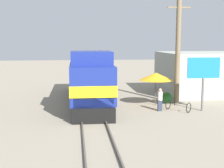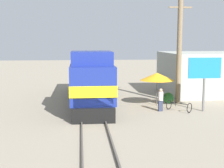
% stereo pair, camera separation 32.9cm
% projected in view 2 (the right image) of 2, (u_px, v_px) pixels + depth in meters
% --- Properties ---
extents(ground_plane, '(120.00, 120.00, 0.00)m').
position_uv_depth(ground_plane, '(92.00, 116.00, 20.65)').
color(ground_plane, gray).
extents(rail_near, '(0.08, 30.06, 0.15)m').
position_uv_depth(rail_near, '(82.00, 115.00, 20.56)').
color(rail_near, '#4C4742').
rests_on(rail_near, ground_plane).
extents(rail_far, '(0.08, 30.06, 0.15)m').
position_uv_depth(rail_far, '(103.00, 115.00, 20.71)').
color(rail_far, '#4C4742').
rests_on(rail_far, ground_plane).
extents(locomotive, '(2.90, 14.16, 4.24)m').
position_uv_depth(locomotive, '(90.00, 80.00, 24.97)').
color(locomotive, black).
rests_on(locomotive, ground_plane).
extents(utility_pole, '(1.80, 0.39, 8.49)m').
position_uv_depth(utility_pole, '(179.00, 49.00, 24.20)').
color(utility_pole, '#726047').
rests_on(utility_pole, ground_plane).
extents(vendor_umbrella, '(2.59, 2.59, 2.54)m').
position_uv_depth(vendor_umbrella, '(157.00, 77.00, 23.71)').
color(vendor_umbrella, '#4C4C4C').
rests_on(vendor_umbrella, ground_plane).
extents(billboard_sign, '(2.35, 0.12, 3.79)m').
position_uv_depth(billboard_sign, '(205.00, 71.00, 21.68)').
color(billboard_sign, '#595959').
rests_on(billboard_sign, ground_plane).
extents(shrub_cluster, '(0.86, 0.86, 0.86)m').
position_uv_depth(shrub_cluster, '(168.00, 98.00, 24.76)').
color(shrub_cluster, '#236028').
rests_on(shrub_cluster, ground_plane).
extents(person_bystander, '(0.34, 0.34, 1.62)m').
position_uv_depth(person_bystander, '(161.00, 99.00, 21.96)').
color(person_bystander, '#2D3347').
rests_on(person_bystander, ground_plane).
extents(bicycle, '(1.66, 1.72, 0.71)m').
position_uv_depth(bicycle, '(179.00, 106.00, 22.02)').
color(bicycle, black).
rests_on(bicycle, ground_plane).
extents(building_block_distant, '(7.07, 6.90, 3.87)m').
position_uv_depth(building_block_distant, '(203.00, 73.00, 29.13)').
color(building_block_distant, '#999E93').
rests_on(building_block_distant, ground_plane).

